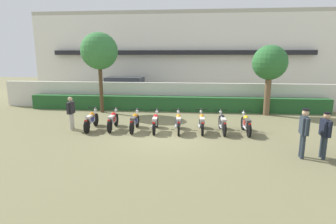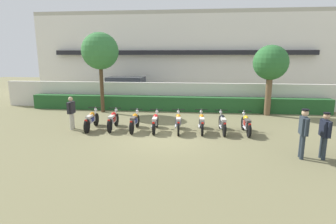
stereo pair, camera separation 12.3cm
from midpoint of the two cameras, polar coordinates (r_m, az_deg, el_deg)
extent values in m
plane|color=olive|center=(11.87, -0.40, -5.32)|extent=(60.00, 60.00, 0.00)
cube|color=white|center=(25.56, 3.39, 11.51)|extent=(24.80, 6.00, 6.71)
cube|color=black|center=(22.31, 2.96, 12.32)|extent=(20.83, 0.50, 0.36)
cube|color=#B2AD9E|center=(25.77, 3.49, 19.32)|extent=(24.80, 6.00, 0.30)
cube|color=silver|center=(18.02, 2.01, 3.41)|extent=(23.56, 0.30, 1.72)
cube|color=#235628|center=(17.39, 1.83, 1.76)|extent=(18.85, 0.70, 0.91)
cube|color=navy|center=(20.98, -8.02, 4.17)|extent=(4.57, 2.04, 1.00)
cube|color=#2D333D|center=(20.95, -8.62, 6.41)|extent=(2.77, 1.81, 0.65)
cylinder|color=black|center=(21.54, -3.26, 3.39)|extent=(0.69, 0.25, 0.68)
cylinder|color=black|center=(19.75, -4.37, 2.60)|extent=(0.69, 0.25, 0.68)
cylinder|color=black|center=(22.40, -11.19, 3.51)|extent=(0.69, 0.25, 0.68)
cylinder|color=black|center=(20.69, -12.91, 2.76)|extent=(0.69, 0.25, 0.68)
cylinder|color=#4C3823|center=(17.30, -13.48, 4.82)|extent=(0.23, 0.23, 2.97)
sphere|color=#387A3D|center=(17.18, -13.84, 12.31)|extent=(2.21, 2.21, 2.21)
cylinder|color=brown|center=(17.05, 20.44, 3.31)|extent=(0.35, 0.35, 2.39)
sphere|color=#2D6B33|center=(16.89, 20.91, 9.66)|extent=(1.99, 1.99, 1.99)
cylinder|color=black|center=(14.19, -14.58, -1.51)|extent=(0.12, 0.64, 0.64)
cylinder|color=black|center=(12.97, -16.36, -2.87)|extent=(0.12, 0.64, 0.64)
cube|color=silver|center=(13.50, -15.53, -1.59)|extent=(0.23, 0.61, 0.22)
ellipsoid|color=orange|center=(13.60, -15.35, -0.49)|extent=(0.24, 0.45, 0.22)
cube|color=beige|center=(13.24, -15.90, -0.94)|extent=(0.23, 0.53, 0.10)
cube|color=red|center=(12.81, -16.58, -1.77)|extent=(0.10, 0.09, 0.08)
cylinder|color=silver|center=(14.04, -14.75, -0.33)|extent=(0.06, 0.23, 0.65)
cylinder|color=black|center=(13.89, -14.94, 0.88)|extent=(0.60, 0.07, 0.04)
sphere|color=silver|center=(14.11, -14.66, 0.48)|extent=(0.14, 0.14, 0.14)
cylinder|color=silver|center=(13.34, -16.33, -2.37)|extent=(0.10, 0.55, 0.07)
cube|color=navy|center=(13.44, -15.61, -1.44)|extent=(0.26, 0.37, 0.20)
cylinder|color=black|center=(13.93, -10.50, -1.61)|extent=(0.12, 0.63, 0.62)
cylinder|color=black|center=(12.78, -11.85, -2.88)|extent=(0.12, 0.63, 0.62)
cube|color=silver|center=(13.27, -11.22, -1.64)|extent=(0.23, 0.61, 0.22)
ellipsoid|color=red|center=(13.38, -11.08, -0.52)|extent=(0.24, 0.45, 0.22)
cube|color=beige|center=(13.01, -11.52, -0.98)|extent=(0.22, 0.53, 0.10)
cube|color=red|center=(12.62, -12.02, -1.77)|extent=(0.10, 0.08, 0.08)
cylinder|color=silver|center=(13.77, -10.64, -0.40)|extent=(0.06, 0.23, 0.65)
cylinder|color=black|center=(13.62, -10.78, 0.84)|extent=(0.60, 0.06, 0.04)
sphere|color=silver|center=(13.84, -10.56, 0.42)|extent=(0.14, 0.14, 0.14)
cylinder|color=silver|center=(13.10, -11.99, -2.44)|extent=(0.09, 0.55, 0.07)
cube|color=#A51414|center=(13.21, -11.29, -1.48)|extent=(0.25, 0.37, 0.20)
cylinder|color=black|center=(13.53, -6.17, -1.91)|extent=(0.10, 0.61, 0.61)
cylinder|color=black|center=(12.38, -7.32, -3.24)|extent=(0.10, 0.61, 0.61)
cube|color=silver|center=(12.87, -6.78, -1.95)|extent=(0.21, 0.60, 0.22)
ellipsoid|color=orange|center=(12.98, -6.65, -0.79)|extent=(0.22, 0.44, 0.22)
cube|color=#4C4742|center=(12.60, -7.03, -1.27)|extent=(0.20, 0.52, 0.10)
cube|color=red|center=(12.21, -7.46, -2.09)|extent=(0.10, 0.08, 0.08)
cylinder|color=silver|center=(13.37, -6.28, -0.67)|extent=(0.05, 0.23, 0.65)
cylinder|color=black|center=(13.22, -6.39, 0.60)|extent=(0.60, 0.04, 0.04)
sphere|color=silver|center=(13.44, -6.20, 0.18)|extent=(0.14, 0.14, 0.14)
cylinder|color=silver|center=(12.69, -7.54, -2.77)|extent=(0.08, 0.55, 0.07)
cube|color=navy|center=(12.81, -6.84, -1.79)|extent=(0.24, 0.36, 0.20)
cylinder|color=black|center=(13.41, -2.07, -2.03)|extent=(0.11, 0.58, 0.58)
cylinder|color=black|center=(12.18, -2.71, -3.48)|extent=(0.11, 0.58, 0.58)
cube|color=silver|center=(12.71, -2.41, -2.12)|extent=(0.22, 0.61, 0.22)
ellipsoid|color=red|center=(12.82, -2.33, -0.94)|extent=(0.24, 0.45, 0.22)
cube|color=beige|center=(12.44, -2.53, -1.44)|extent=(0.22, 0.53, 0.10)
cube|color=red|center=(12.01, -2.77, -2.32)|extent=(0.10, 0.08, 0.08)
cylinder|color=silver|center=(13.25, -2.13, -0.78)|extent=(0.06, 0.23, 0.65)
cylinder|color=black|center=(13.10, -2.18, 0.50)|extent=(0.60, 0.06, 0.04)
sphere|color=silver|center=(13.32, -2.08, 0.08)|extent=(0.14, 0.14, 0.14)
cylinder|color=silver|center=(12.52, -3.07, -2.97)|extent=(0.09, 0.55, 0.07)
cube|color=black|center=(12.65, -2.43, -1.96)|extent=(0.25, 0.37, 0.20)
cylinder|color=black|center=(13.27, 2.42, -2.07)|extent=(0.14, 0.63, 0.63)
cylinder|color=black|center=(12.07, 2.48, -3.50)|extent=(0.14, 0.63, 0.63)
cube|color=silver|center=(12.58, 2.46, -2.15)|extent=(0.25, 0.61, 0.22)
ellipsoid|color=orange|center=(12.70, 2.46, -0.95)|extent=(0.25, 0.46, 0.22)
cube|color=#B2ADA3|center=(12.31, 2.48, -1.46)|extent=(0.24, 0.53, 0.10)
cube|color=red|center=(11.90, 2.50, -2.32)|extent=(0.11, 0.09, 0.08)
cylinder|color=silver|center=(13.11, 2.44, -0.81)|extent=(0.07, 0.23, 0.65)
cylinder|color=black|center=(12.96, 2.46, 0.49)|extent=(0.60, 0.08, 0.04)
sphere|color=silver|center=(13.18, 2.44, 0.06)|extent=(0.14, 0.14, 0.14)
cylinder|color=silver|center=(12.37, 1.91, -3.01)|extent=(0.11, 0.55, 0.07)
cube|color=navy|center=(12.52, 2.47, -1.98)|extent=(0.27, 0.38, 0.20)
cylinder|color=black|center=(13.43, 7.16, -2.04)|extent=(0.11, 0.61, 0.61)
cylinder|color=black|center=(12.14, 7.47, -3.54)|extent=(0.11, 0.61, 0.61)
cube|color=silver|center=(12.70, 7.33, -2.15)|extent=(0.22, 0.61, 0.22)
ellipsoid|color=orange|center=(12.81, 7.32, -0.97)|extent=(0.24, 0.45, 0.22)
cube|color=beige|center=(12.43, 7.41, -1.47)|extent=(0.22, 0.53, 0.10)
cube|color=red|center=(11.97, 7.53, -2.38)|extent=(0.10, 0.08, 0.08)
cylinder|color=silver|center=(13.27, 7.21, -0.79)|extent=(0.06, 0.23, 0.65)
cylinder|color=black|center=(13.12, 7.27, 0.49)|extent=(0.60, 0.06, 0.04)
sphere|color=silver|center=(13.34, 7.21, 0.07)|extent=(0.14, 0.14, 0.14)
cylinder|color=silver|center=(12.48, 6.83, -3.00)|extent=(0.09, 0.55, 0.07)
cube|color=black|center=(12.64, 7.35, -1.99)|extent=(0.25, 0.37, 0.20)
cylinder|color=black|center=(13.45, 11.17, -2.12)|extent=(0.12, 0.63, 0.62)
cylinder|color=black|center=(12.20, 12.00, -3.60)|extent=(0.12, 0.63, 0.62)
cube|color=silver|center=(12.74, 11.62, -2.23)|extent=(0.23, 0.61, 0.22)
ellipsoid|color=black|center=(12.85, 11.56, -1.05)|extent=(0.24, 0.45, 0.22)
cube|color=beige|center=(12.47, 11.82, -1.55)|extent=(0.23, 0.53, 0.10)
cube|color=red|center=(12.03, 12.13, -2.44)|extent=(0.10, 0.09, 0.08)
cylinder|color=silver|center=(13.29, 11.27, -0.88)|extent=(0.06, 0.23, 0.65)
cylinder|color=black|center=(13.13, 11.38, 0.40)|extent=(0.60, 0.07, 0.04)
sphere|color=silver|center=(13.36, 11.24, -0.02)|extent=(0.14, 0.14, 0.14)
cylinder|color=silver|center=(12.51, 11.22, -3.08)|extent=(0.10, 0.55, 0.07)
cube|color=black|center=(12.68, 11.67, -2.07)|extent=(0.26, 0.37, 0.20)
cylinder|color=black|center=(13.47, 15.73, -2.32)|extent=(0.12, 0.63, 0.62)
cylinder|color=black|center=(12.33, 16.86, -3.69)|extent=(0.12, 0.63, 0.62)
cube|color=silver|center=(12.81, 16.36, -2.38)|extent=(0.23, 0.61, 0.22)
ellipsoid|color=yellow|center=(12.92, 16.26, -1.21)|extent=(0.24, 0.45, 0.22)
cube|color=#4C4742|center=(12.55, 16.63, -1.71)|extent=(0.22, 0.53, 0.10)
cube|color=red|center=(12.17, 17.04, -2.54)|extent=(0.10, 0.08, 0.08)
cylinder|color=silver|center=(13.31, 15.89, -1.08)|extent=(0.06, 0.23, 0.65)
cylinder|color=black|center=(13.16, 16.05, 0.19)|extent=(0.60, 0.06, 0.04)
sphere|color=silver|center=(13.38, 15.83, -0.22)|extent=(0.14, 0.14, 0.14)
cylinder|color=silver|center=(12.58, 16.03, -3.23)|extent=(0.09, 0.55, 0.07)
cube|color=#A51414|center=(12.75, 16.42, -2.22)|extent=(0.26, 0.37, 0.20)
cylinder|color=beige|center=(13.91, -19.02, -1.74)|extent=(0.13, 0.13, 0.78)
cylinder|color=beige|center=(13.73, -19.38, -1.94)|extent=(0.13, 0.13, 0.78)
cube|color=#232328|center=(13.69, -19.39, 0.88)|extent=(0.22, 0.46, 0.55)
cylinder|color=#232328|center=(13.93, -18.90, 1.15)|extent=(0.09, 0.09, 0.53)
cylinder|color=#232328|center=(13.44, -19.90, 0.71)|extent=(0.09, 0.09, 0.53)
sphere|color=tan|center=(13.62, -19.51, 2.59)|extent=(0.21, 0.21, 0.21)
cylinder|color=#28333D|center=(10.42, 26.64, -6.65)|extent=(0.13, 0.13, 0.85)
cylinder|color=#28333D|center=(10.63, 26.37, -6.27)|extent=(0.13, 0.13, 0.85)
cube|color=#28333D|center=(10.34, 26.87, -2.62)|extent=(0.28, 0.52, 0.60)
cylinder|color=#28333D|center=(10.05, 27.27, -2.95)|extent=(0.09, 0.09, 0.57)
cylinder|color=#28333D|center=(10.62, 26.52, -2.15)|extent=(0.09, 0.09, 0.57)
sphere|color=tan|center=(10.24, 27.11, -0.20)|extent=(0.23, 0.23, 0.23)
cylinder|color=black|center=(10.22, 27.17, 0.43)|extent=(0.24, 0.24, 0.04)
cylinder|color=#28333D|center=(10.73, 30.18, -6.66)|extent=(0.13, 0.13, 0.80)
cylinder|color=#28333D|center=(10.91, 29.76, -6.32)|extent=(0.13, 0.13, 0.80)
cube|color=black|center=(10.64, 30.35, -2.99)|extent=(0.23, 0.47, 0.56)
cylinder|color=black|center=(10.39, 30.95, -3.31)|extent=(0.09, 0.09, 0.54)
cylinder|color=black|center=(10.89, 29.79, -2.55)|extent=(0.09, 0.09, 0.54)
sphere|color=tan|center=(10.55, 30.59, -0.78)|extent=(0.22, 0.22, 0.22)
cylinder|color=black|center=(10.53, 30.65, -0.21)|extent=(0.23, 0.23, 0.04)
camera|label=1|loc=(0.06, -89.73, 0.06)|focal=29.11mm
camera|label=2|loc=(0.06, 90.27, -0.06)|focal=29.11mm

